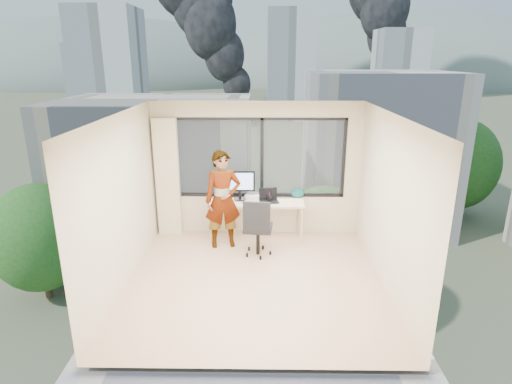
{
  "coord_description": "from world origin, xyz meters",
  "views": [
    {
      "loc": [
        0.1,
        -5.96,
        3.37
      ],
      "look_at": [
        0.0,
        1.0,
        1.15
      ],
      "focal_mm": 29.72,
      "sensor_mm": 36.0,
      "label": 1
    }
  ],
  "objects_px": {
    "game_console": "(254,195)",
    "handbag": "(298,193)",
    "laptop": "(269,196)",
    "desk": "(257,220)",
    "monitor": "(240,185)",
    "chair": "(258,226)",
    "person": "(223,200)"
  },
  "relations": [
    {
      "from": "person",
      "to": "desk",
      "type": "bearing_deg",
      "value": 18.11
    },
    {
      "from": "monitor",
      "to": "laptop",
      "type": "xyz_separation_m",
      "value": [
        0.56,
        -0.13,
        -0.18
      ]
    },
    {
      "from": "laptop",
      "to": "chair",
      "type": "bearing_deg",
      "value": -116.49
    },
    {
      "from": "chair",
      "to": "handbag",
      "type": "distance_m",
      "value": 1.26
    },
    {
      "from": "desk",
      "to": "laptop",
      "type": "relative_size",
      "value": 4.87
    },
    {
      "from": "monitor",
      "to": "game_console",
      "type": "bearing_deg",
      "value": 29.9
    },
    {
      "from": "desk",
      "to": "chair",
      "type": "relative_size",
      "value": 1.66
    },
    {
      "from": "game_console",
      "to": "handbag",
      "type": "xyz_separation_m",
      "value": [
        0.86,
        -0.03,
        0.06
      ]
    },
    {
      "from": "chair",
      "to": "handbag",
      "type": "bearing_deg",
      "value": 56.96
    },
    {
      "from": "monitor",
      "to": "chair",
      "type": "bearing_deg",
      "value": -67.09
    },
    {
      "from": "chair",
      "to": "game_console",
      "type": "distance_m",
      "value": 1.01
    },
    {
      "from": "desk",
      "to": "laptop",
      "type": "bearing_deg",
      "value": -6.99
    },
    {
      "from": "handbag",
      "to": "game_console",
      "type": "bearing_deg",
      "value": 176.15
    },
    {
      "from": "desk",
      "to": "game_console",
      "type": "distance_m",
      "value": 0.49
    },
    {
      "from": "person",
      "to": "handbag",
      "type": "distance_m",
      "value": 1.52
    },
    {
      "from": "laptop",
      "to": "monitor",
      "type": "bearing_deg",
      "value": 156.49
    },
    {
      "from": "game_console",
      "to": "laptop",
      "type": "bearing_deg",
      "value": -30.9
    },
    {
      "from": "person",
      "to": "game_console",
      "type": "relative_size",
      "value": 6.07
    },
    {
      "from": "game_console",
      "to": "monitor",
      "type": "bearing_deg",
      "value": -136.33
    },
    {
      "from": "game_console",
      "to": "chair",
      "type": "bearing_deg",
      "value": -71.26
    },
    {
      "from": "laptop",
      "to": "game_console",
      "type": "bearing_deg",
      "value": 125.87
    },
    {
      "from": "desk",
      "to": "monitor",
      "type": "distance_m",
      "value": 0.74
    },
    {
      "from": "desk",
      "to": "laptop",
      "type": "distance_m",
      "value": 0.54
    },
    {
      "from": "chair",
      "to": "laptop",
      "type": "relative_size",
      "value": 2.93
    },
    {
      "from": "desk",
      "to": "person",
      "type": "xyz_separation_m",
      "value": [
        -0.61,
        -0.35,
        0.53
      ]
    },
    {
      "from": "chair",
      "to": "monitor",
      "type": "height_order",
      "value": "monitor"
    },
    {
      "from": "desk",
      "to": "monitor",
      "type": "bearing_deg",
      "value": 161.89
    },
    {
      "from": "desk",
      "to": "person",
      "type": "height_order",
      "value": "person"
    },
    {
      "from": "person",
      "to": "monitor",
      "type": "height_order",
      "value": "person"
    },
    {
      "from": "person",
      "to": "handbag",
      "type": "xyz_separation_m",
      "value": [
        1.41,
        0.58,
        -0.06
      ]
    },
    {
      "from": "desk",
      "to": "chair",
      "type": "xyz_separation_m",
      "value": [
        0.04,
        -0.72,
        0.17
      ]
    },
    {
      "from": "chair",
      "to": "laptop",
      "type": "distance_m",
      "value": 0.79
    }
  ]
}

